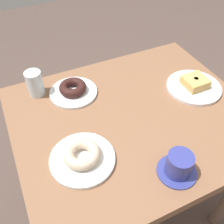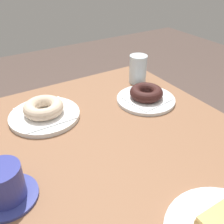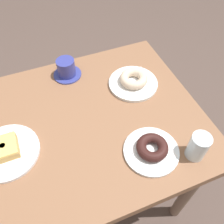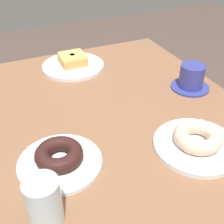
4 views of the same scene
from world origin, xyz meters
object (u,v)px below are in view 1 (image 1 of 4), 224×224
at_px(donut_chocolate_ring, 73,87).
at_px(donut_sugar_ring, 82,154).
at_px(water_glass, 35,83).
at_px(coffee_cup, 179,165).
at_px(plate_sugar_ring, 82,159).
at_px(donut_glazed_square, 195,82).
at_px(plate_chocolate_ring, 73,92).
at_px(plate_glazed_square, 194,87).

bearing_deg(donut_chocolate_ring, donut_sugar_ring, 75.95).
distance_m(donut_chocolate_ring, water_glass, 0.16).
distance_m(donut_chocolate_ring, coffee_cup, 0.53).
xyz_separation_m(plate_sugar_ring, donut_sugar_ring, (0.00, 0.00, 0.03)).
xyz_separation_m(donut_chocolate_ring, coffee_cup, (-0.18, 0.50, 0.01)).
bearing_deg(plate_sugar_ring, donut_glazed_square, -165.68).
bearing_deg(plate_chocolate_ring, plate_glazed_square, 158.64).
height_order(donut_sugar_ring, water_glass, water_glass).
height_order(donut_glazed_square, donut_chocolate_ring, donut_glazed_square).
bearing_deg(water_glass, plate_sugar_ring, 97.90).
bearing_deg(donut_sugar_ring, plate_sugar_ring, 0.00).
distance_m(plate_sugar_ring, coffee_cup, 0.31).
distance_m(plate_glazed_square, donut_glazed_square, 0.03).
bearing_deg(donut_chocolate_ring, plate_sugar_ring, 75.95).
xyz_separation_m(plate_glazed_square, plate_sugar_ring, (0.57, 0.14, 0.00)).
xyz_separation_m(donut_chocolate_ring, donut_sugar_ring, (0.08, 0.33, 0.00)).
bearing_deg(plate_chocolate_ring, donut_sugar_ring, 75.95).
distance_m(plate_chocolate_ring, donut_sugar_ring, 0.35).
distance_m(plate_glazed_square, water_glass, 0.67).
height_order(plate_glazed_square, plate_chocolate_ring, plate_glazed_square).
bearing_deg(plate_glazed_square, coffee_cup, 45.60).
relative_size(water_glass, coffee_cup, 0.84).
distance_m(donut_chocolate_ring, plate_sugar_ring, 0.35).
bearing_deg(plate_glazed_square, plate_chocolate_ring, -21.36).
xyz_separation_m(donut_glazed_square, plate_chocolate_ring, (0.48, -0.19, -0.03)).
bearing_deg(plate_glazed_square, water_glass, -22.24).
height_order(donut_chocolate_ring, donut_sugar_ring, donut_sugar_ring).
relative_size(plate_chocolate_ring, donut_sugar_ring, 1.64).
bearing_deg(water_glass, plate_chocolate_ring, 154.77).
height_order(donut_glazed_square, plate_chocolate_ring, donut_glazed_square).
distance_m(plate_glazed_square, donut_sugar_ring, 0.59).
relative_size(plate_glazed_square, plate_chocolate_ring, 1.16).
bearing_deg(donut_sugar_ring, plate_glazed_square, -165.68).
xyz_separation_m(water_glass, coffee_cup, (-0.31, 0.57, -0.01)).
bearing_deg(donut_sugar_ring, coffee_cup, 146.77).
height_order(donut_glazed_square, coffee_cup, coffee_cup).
distance_m(donut_glazed_square, plate_chocolate_ring, 0.52).
relative_size(plate_glazed_square, donut_chocolate_ring, 2.05).
distance_m(plate_glazed_square, donut_chocolate_ring, 0.52).
bearing_deg(donut_glazed_square, coffee_cup, 45.60).
xyz_separation_m(plate_chocolate_ring, plate_sugar_ring, (0.08, 0.33, 0.00)).
relative_size(donut_glazed_square, water_glass, 0.86).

